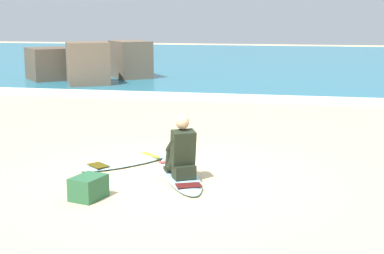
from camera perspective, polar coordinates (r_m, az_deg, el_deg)
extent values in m
plane|color=#CCB584|center=(8.76, -2.09, -5.19)|extent=(80.00, 80.00, 0.00)
cube|color=teal|center=(30.33, 7.91, 6.64)|extent=(80.00, 28.00, 0.10)
cube|color=white|center=(16.77, 4.68, 2.96)|extent=(80.00, 0.90, 0.11)
ellipsoid|color=#9ED1E5|center=(8.85, -1.25, -4.79)|extent=(1.36, 2.27, 0.07)
cube|color=red|center=(9.43, -1.93, -3.52)|extent=(0.48, 0.28, 0.01)
cube|color=#4A1311|center=(8.16, -0.35, -5.91)|extent=(0.43, 0.36, 0.01)
cube|color=black|center=(8.47, -0.83, -4.52)|extent=(0.41, 0.38, 0.20)
cylinder|color=black|center=(8.58, -1.84, -3.29)|extent=(0.33, 0.43, 0.43)
cylinder|color=black|center=(8.77, -2.30, -3.16)|extent=(0.23, 0.28, 0.42)
cube|color=black|center=(8.89, -2.44, -4.28)|extent=(0.20, 0.24, 0.05)
cylinder|color=black|center=(8.63, -0.56, -3.19)|extent=(0.33, 0.43, 0.43)
cylinder|color=black|center=(8.84, -0.86, -3.05)|extent=(0.23, 0.28, 0.42)
cube|color=black|center=(8.95, -0.96, -4.15)|extent=(0.20, 0.24, 0.05)
cube|color=black|center=(8.42, -0.92, -2.16)|extent=(0.44, 0.42, 0.57)
sphere|color=tan|center=(8.37, -0.99, 0.48)|extent=(0.21, 0.21, 0.21)
cylinder|color=black|center=(8.52, -2.12, -1.84)|extent=(0.27, 0.39, 0.31)
cylinder|color=black|center=(8.60, -0.32, -1.71)|extent=(0.27, 0.39, 0.31)
ellipsoid|color=#9ED1E5|center=(9.63, -6.58, -3.51)|extent=(1.51, 1.71, 0.07)
cube|color=gold|center=(9.89, -4.18, -2.84)|extent=(0.44, 0.38, 0.01)
cube|color=#4C400C|center=(9.34, -9.49, -3.83)|extent=(0.43, 0.41, 0.01)
cube|color=#756656|center=(22.71, -13.47, 6.03)|extent=(1.64, 1.87, 1.01)
cube|color=brown|center=(21.87, -6.26, 6.72)|extent=(2.05, 2.16, 1.50)
cube|color=brown|center=(21.74, -14.22, 6.12)|extent=(2.21, 2.24, 1.27)
cube|color=brown|center=(19.96, -10.52, 6.24)|extent=(1.90, 1.94, 1.55)
cube|color=#285B38|center=(7.89, -10.45, -6.06)|extent=(0.47, 0.56, 0.32)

